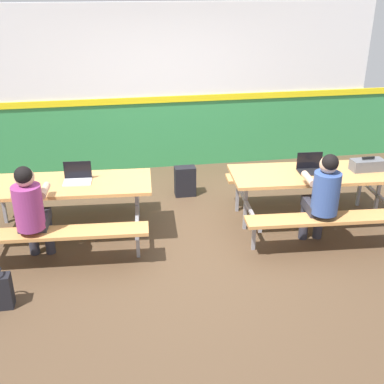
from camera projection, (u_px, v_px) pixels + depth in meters
The scene contains 10 objects.
ground_plane at pixel (195, 240), 5.86m from camera, with size 10.00×10.00×0.02m, color #4C3826.
accent_backdrop at pixel (167, 92), 7.63m from camera, with size 8.00×0.14×2.60m.
picnic_table_left at pixel (63, 196), 5.63m from camera, with size 2.12×1.68×0.74m.
picnic_table_right at pixel (314, 184), 5.94m from camera, with size 2.12×1.68×0.74m.
student_nearer at pixel (31, 208), 5.05m from camera, with size 0.38×0.53×1.21m.
student_further at pixel (323, 194), 5.37m from camera, with size 0.38×0.53×1.21m.
laptop_silver at pixel (78, 178), 5.60m from camera, with size 0.33×0.24×0.22m.
laptop_dark at pixel (311, 168), 5.88m from camera, with size 0.33×0.24×0.22m.
toolbox_grey at pixel (367, 165), 5.91m from camera, with size 0.40×0.18×0.18m.
backpack_dark at pixel (185, 181), 6.95m from camera, with size 0.30×0.22×0.44m.
Camera 1 is at (-0.91, -5.02, 2.94)m, focal length 44.75 mm.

